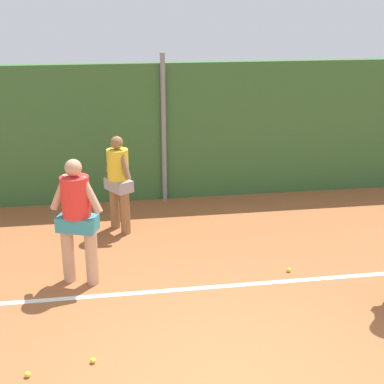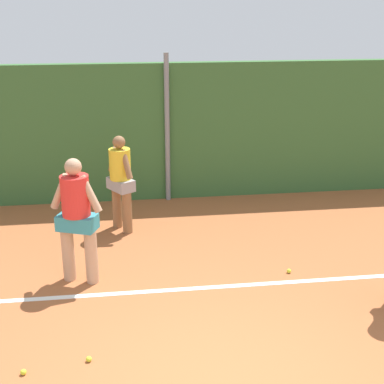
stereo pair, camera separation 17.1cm
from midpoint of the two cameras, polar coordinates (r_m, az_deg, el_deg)
The scene contains 9 objects.
ground_plane at distance 7.60m, azimuth -0.08°, elevation -11.48°, with size 29.30×29.30×0.00m, color #A85B33.
hedge_fence_backdrop at distance 11.07m, azimuth -3.51°, elevation 6.25°, with size 19.04×0.25×2.77m, color #386633.
fence_post_center at distance 10.88m, azimuth -3.43°, elevation 6.57°, with size 0.10×0.10×2.97m, color gray.
court_baseline_paint at distance 7.92m, azimuth -0.50°, elevation -10.08°, with size 13.92×0.10×0.01m, color white.
player_midcourt at distance 7.84m, azimuth -12.58°, elevation -2.39°, with size 0.74×0.50×1.87m.
player_backcourt_far at distance 9.57m, azimuth -8.22°, elevation 1.39°, with size 0.52×0.64×1.73m.
tennis_ball_2 at distance 8.47m, azimuth 9.53°, elevation -8.05°, with size 0.07×0.07×0.07m, color #CCDB33.
tennis_ball_4 at distance 6.59m, azimuth -11.09°, elevation -16.93°, with size 0.07×0.07×0.07m, color #CCDB33.
tennis_ball_5 at distance 6.56m, azimuth -17.59°, elevation -17.76°, with size 0.07×0.07×0.07m, color #CCDB33.
Camera 1 is at (-1.08, -4.64, 3.91)m, focal length 50.92 mm.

